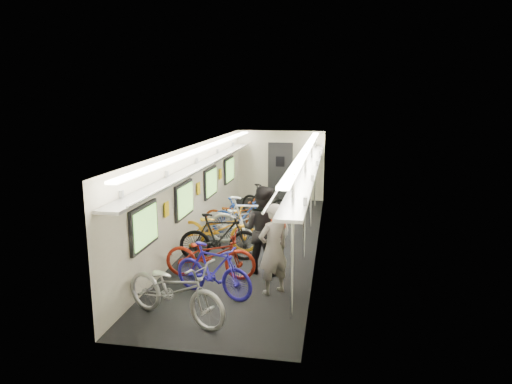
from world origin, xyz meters
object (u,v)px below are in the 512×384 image
at_px(bicycle_0, 175,289).
at_px(passenger_near, 273,249).
at_px(backpack, 278,218).
at_px(passenger_mid, 262,229).
at_px(bicycle_1, 213,270).

height_order(bicycle_0, passenger_near, passenger_near).
xyz_separation_m(bicycle_0, backpack, (1.42, 1.80, 0.76)).
bearing_deg(bicycle_0, passenger_near, -25.22).
bearing_deg(passenger_mid, bicycle_1, 73.34).
relative_size(bicycle_0, bicycle_1, 1.22).
height_order(bicycle_0, passenger_mid, passenger_mid).
relative_size(passenger_mid, backpack, 4.74).
height_order(bicycle_0, bicycle_1, bicycle_0).
distance_m(bicycle_0, bicycle_1, 1.04).
distance_m(bicycle_0, backpack, 2.42).
xyz_separation_m(bicycle_1, passenger_near, (1.04, 0.31, 0.35)).
height_order(passenger_near, backpack, passenger_near).
bearing_deg(passenger_mid, passenger_near, 120.99).
bearing_deg(passenger_mid, backpack, 139.91).
height_order(bicycle_1, passenger_near, passenger_near).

